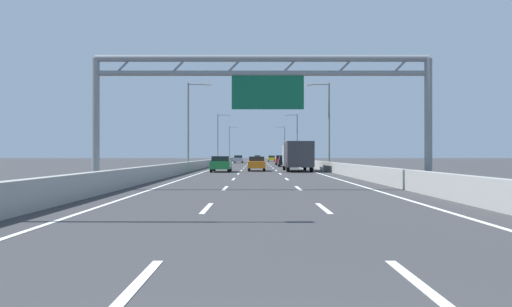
# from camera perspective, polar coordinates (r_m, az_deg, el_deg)

# --- Properties ---
(ground_plane) EXTENTS (260.00, 260.00, 0.00)m
(ground_plane) POSITION_cam_1_polar(r_m,az_deg,el_deg) (102.63, 0.16, -1.06)
(ground_plane) COLOR #38383A
(lane_dash_left_0) EXTENTS (0.16, 3.00, 0.01)m
(lane_dash_left_0) POSITION_cam_1_polar(r_m,az_deg,el_deg) (6.51, -13.94, -14.81)
(lane_dash_left_0) COLOR white
(lane_dash_left_0) RESTS_ON ground_plane
(lane_dash_left_1) EXTENTS (0.16, 3.00, 0.01)m
(lane_dash_left_1) POSITION_cam_1_polar(r_m,az_deg,el_deg) (15.28, -5.73, -6.34)
(lane_dash_left_1) COLOR white
(lane_dash_left_1) RESTS_ON ground_plane
(lane_dash_left_2) EXTENTS (0.16, 3.00, 0.01)m
(lane_dash_left_2) POSITION_cam_1_polar(r_m,az_deg,el_deg) (24.22, -3.59, -4.04)
(lane_dash_left_2) COLOR white
(lane_dash_left_2) RESTS_ON ground_plane
(lane_dash_left_3) EXTENTS (0.16, 3.00, 0.01)m
(lane_dash_left_3) POSITION_cam_1_polar(r_m,az_deg,el_deg) (33.19, -2.62, -2.98)
(lane_dash_left_3) COLOR white
(lane_dash_left_3) RESTS_ON ground_plane
(lane_dash_left_4) EXTENTS (0.16, 3.00, 0.01)m
(lane_dash_left_4) POSITION_cam_1_polar(r_m,az_deg,el_deg) (42.17, -2.06, -2.38)
(lane_dash_left_4) COLOR white
(lane_dash_left_4) RESTS_ON ground_plane
(lane_dash_left_5) EXTENTS (0.16, 3.00, 0.01)m
(lane_dash_left_5) POSITION_cam_1_polar(r_m,az_deg,el_deg) (51.16, -1.69, -1.98)
(lane_dash_left_5) COLOR white
(lane_dash_left_5) RESTS_ON ground_plane
(lane_dash_left_6) EXTENTS (0.16, 3.00, 0.01)m
(lane_dash_left_6) POSITION_cam_1_polar(r_m,az_deg,el_deg) (60.16, -1.44, -1.71)
(lane_dash_left_6) COLOR white
(lane_dash_left_6) RESTS_ON ground_plane
(lane_dash_left_7) EXTENTS (0.16, 3.00, 0.01)m
(lane_dash_left_7) POSITION_cam_1_polar(r_m,az_deg,el_deg) (69.15, -1.25, -1.50)
(lane_dash_left_7) COLOR white
(lane_dash_left_7) RESTS_ON ground_plane
(lane_dash_left_8) EXTENTS (0.16, 3.00, 0.01)m
(lane_dash_left_8) POSITION_cam_1_polar(r_m,az_deg,el_deg) (78.15, -1.11, -1.34)
(lane_dash_left_8) COLOR white
(lane_dash_left_8) RESTS_ON ground_plane
(lane_dash_left_9) EXTENTS (0.16, 3.00, 0.01)m
(lane_dash_left_9) POSITION_cam_1_polar(r_m,az_deg,el_deg) (87.14, -0.99, -1.22)
(lane_dash_left_9) COLOR white
(lane_dash_left_9) RESTS_ON ground_plane
(lane_dash_left_10) EXTENTS (0.16, 3.00, 0.01)m
(lane_dash_left_10) POSITION_cam_1_polar(r_m,az_deg,el_deg) (96.14, -0.90, -1.12)
(lane_dash_left_10) COLOR white
(lane_dash_left_10) RESTS_ON ground_plane
(lane_dash_left_11) EXTENTS (0.16, 3.00, 0.01)m
(lane_dash_left_11) POSITION_cam_1_polar(r_m,az_deg,el_deg) (105.14, -0.82, -1.03)
(lane_dash_left_11) COLOR white
(lane_dash_left_11) RESTS_ON ground_plane
(lane_dash_left_12) EXTENTS (0.16, 3.00, 0.01)m
(lane_dash_left_12) POSITION_cam_1_polar(r_m,az_deg,el_deg) (114.14, -0.76, -0.96)
(lane_dash_left_12) COLOR white
(lane_dash_left_12) RESTS_ON ground_plane
(lane_dash_left_13) EXTENTS (0.16, 3.00, 0.01)m
(lane_dash_left_13) POSITION_cam_1_polar(r_m,az_deg,el_deg) (123.13, -0.70, -0.90)
(lane_dash_left_13) COLOR white
(lane_dash_left_13) RESTS_ON ground_plane
(lane_dash_left_14) EXTENTS (0.16, 3.00, 0.01)m
(lane_dash_left_14) POSITION_cam_1_polar(r_m,az_deg,el_deg) (132.13, -0.65, -0.85)
(lane_dash_left_14) COLOR white
(lane_dash_left_14) RESTS_ON ground_plane
(lane_dash_left_15) EXTENTS (0.16, 3.00, 0.01)m
(lane_dash_left_15) POSITION_cam_1_polar(r_m,az_deg,el_deg) (141.13, -0.61, -0.80)
(lane_dash_left_15) COLOR white
(lane_dash_left_15) RESTS_ON ground_plane
(lane_dash_left_16) EXTENTS (0.16, 3.00, 0.01)m
(lane_dash_left_16) POSITION_cam_1_polar(r_m,az_deg,el_deg) (150.13, -0.57, -0.76)
(lane_dash_left_16) COLOR white
(lane_dash_left_16) RESTS_ON ground_plane
(lane_dash_left_17) EXTENTS (0.16, 3.00, 0.01)m
(lane_dash_left_17) POSITION_cam_1_polar(r_m,az_deg,el_deg) (159.13, -0.54, -0.73)
(lane_dash_left_17) COLOR white
(lane_dash_left_17) RESTS_ON ground_plane
(lane_dash_right_0) EXTENTS (0.16, 3.00, 0.01)m
(lane_dash_right_0) POSITION_cam_1_polar(r_m,az_deg,el_deg) (6.67, 18.83, -14.46)
(lane_dash_right_0) COLOR white
(lane_dash_right_0) RESTS_ON ground_plane
(lane_dash_right_1) EXTENTS (0.16, 3.00, 0.01)m
(lane_dash_right_1) POSITION_cam_1_polar(r_m,az_deg,el_deg) (15.35, 7.86, -6.31)
(lane_dash_right_1) COLOR white
(lane_dash_right_1) RESTS_ON ground_plane
(lane_dash_right_2) EXTENTS (0.16, 3.00, 0.01)m
(lane_dash_right_2) POSITION_cam_1_polar(r_m,az_deg,el_deg) (24.26, 4.94, -4.04)
(lane_dash_right_2) COLOR white
(lane_dash_right_2) RESTS_ON ground_plane
(lane_dash_right_3) EXTENTS (0.16, 3.00, 0.01)m
(lane_dash_right_3) POSITION_cam_1_polar(r_m,az_deg,el_deg) (33.22, 3.61, -2.98)
(lane_dash_right_3) COLOR white
(lane_dash_right_3) RESTS_ON ground_plane
(lane_dash_right_4) EXTENTS (0.16, 3.00, 0.01)m
(lane_dash_right_4) POSITION_cam_1_polar(r_m,az_deg,el_deg) (42.20, 2.84, -2.38)
(lane_dash_right_4) COLOR white
(lane_dash_right_4) RESTS_ON ground_plane
(lane_dash_right_5) EXTENTS (0.16, 3.00, 0.01)m
(lane_dash_right_5) POSITION_cam_1_polar(r_m,az_deg,el_deg) (51.18, 2.34, -1.98)
(lane_dash_right_5) COLOR white
(lane_dash_right_5) RESTS_ON ground_plane
(lane_dash_right_6) EXTENTS (0.16, 3.00, 0.01)m
(lane_dash_right_6) POSITION_cam_1_polar(r_m,az_deg,el_deg) (60.17, 1.99, -1.71)
(lane_dash_right_6) COLOR white
(lane_dash_right_6) RESTS_ON ground_plane
(lane_dash_right_7) EXTENTS (0.16, 3.00, 0.01)m
(lane_dash_right_7) POSITION_cam_1_polar(r_m,az_deg,el_deg) (69.17, 1.73, -1.50)
(lane_dash_right_7) COLOR white
(lane_dash_right_7) RESTS_ON ground_plane
(lane_dash_right_8) EXTENTS (0.16, 3.00, 0.01)m
(lane_dash_right_8) POSITION_cam_1_polar(r_m,az_deg,el_deg) (78.16, 1.53, -1.34)
(lane_dash_right_8) COLOR white
(lane_dash_right_8) RESTS_ON ground_plane
(lane_dash_right_9) EXTENTS (0.16, 3.00, 0.01)m
(lane_dash_right_9) POSITION_cam_1_polar(r_m,az_deg,el_deg) (87.15, 1.38, -1.22)
(lane_dash_right_9) COLOR white
(lane_dash_right_9) RESTS_ON ground_plane
(lane_dash_right_10) EXTENTS (0.16, 3.00, 0.01)m
(lane_dash_right_10) POSITION_cam_1_polar(r_m,az_deg,el_deg) (96.15, 1.25, -1.12)
(lane_dash_right_10) COLOR white
(lane_dash_right_10) RESTS_ON ground_plane
(lane_dash_right_11) EXTENTS (0.16, 3.00, 0.01)m
(lane_dash_right_11) POSITION_cam_1_polar(r_m,az_deg,el_deg) (105.15, 1.14, -1.03)
(lane_dash_right_11) COLOR white
(lane_dash_right_11) RESTS_ON ground_plane
(lane_dash_right_12) EXTENTS (0.16, 3.00, 0.01)m
(lane_dash_right_12) POSITION_cam_1_polar(r_m,az_deg,el_deg) (114.15, 1.05, -0.96)
(lane_dash_right_12) COLOR white
(lane_dash_right_12) RESTS_ON ground_plane
(lane_dash_right_13) EXTENTS (0.16, 3.00, 0.01)m
(lane_dash_right_13) POSITION_cam_1_polar(r_m,az_deg,el_deg) (123.14, 0.98, -0.90)
(lane_dash_right_13) COLOR white
(lane_dash_right_13) RESTS_ON ground_plane
(lane_dash_right_14) EXTENTS (0.16, 3.00, 0.01)m
(lane_dash_right_14) POSITION_cam_1_polar(r_m,az_deg,el_deg) (132.14, 0.91, -0.85)
(lane_dash_right_14) COLOR white
(lane_dash_right_14) RESTS_ON ground_plane
(lane_dash_right_15) EXTENTS (0.16, 3.00, 0.01)m
(lane_dash_right_15) POSITION_cam_1_polar(r_m,az_deg,el_deg) (141.14, 0.85, -0.80)
(lane_dash_right_15) COLOR white
(lane_dash_right_15) RESTS_ON ground_plane
(lane_dash_right_16) EXTENTS (0.16, 3.00, 0.01)m
(lane_dash_right_16) POSITION_cam_1_polar(r_m,az_deg,el_deg) (150.14, 0.80, -0.76)
(lane_dash_right_16) COLOR white
(lane_dash_right_16) RESTS_ON ground_plane
(lane_dash_right_17) EXTENTS (0.16, 3.00, 0.01)m
(lane_dash_right_17) POSITION_cam_1_polar(r_m,az_deg,el_deg) (159.14, 0.76, -0.73)
(lane_dash_right_17) COLOR white
(lane_dash_right_17) RESTS_ON ground_plane
(edge_line_left) EXTENTS (0.16, 176.00, 0.01)m
(edge_line_left) POSITION_cam_1_polar(r_m,az_deg,el_deg) (90.77, -3.13, -1.18)
(edge_line_left) COLOR white
(edge_line_left) RESTS_ON ground_plane
(edge_line_right) EXTENTS (0.16, 176.00, 0.01)m
(edge_line_right) POSITION_cam_1_polar(r_m,az_deg,el_deg) (90.80, 3.50, -1.18)
(edge_line_right) COLOR white
(edge_line_right) RESTS_ON ground_plane
(barrier_left) EXTENTS (0.45, 220.00, 0.95)m
(barrier_left) POSITION_cam_1_polar(r_m,az_deg,el_deg) (112.81, -3.36, -0.73)
(barrier_left) COLOR #9E9E99
(barrier_left) RESTS_ON ground_plane
(barrier_right) EXTENTS (0.45, 220.00, 0.95)m
(barrier_right) POSITION_cam_1_polar(r_m,az_deg,el_deg) (112.85, 3.66, -0.73)
(barrier_right) COLOR #9E9E99
(barrier_right) RESTS_ON ground_plane
(sign_gantry) EXTENTS (16.06, 0.36, 6.36)m
(sign_gantry) POSITION_cam_1_polar(r_m,az_deg,el_deg) (23.36, 0.80, 7.68)
(sign_gantry) COLOR gray
(sign_gantry) RESTS_ON ground_plane
(streetlamp_left_mid) EXTENTS (2.58, 0.28, 9.50)m
(streetlamp_left_mid) POSITION_cam_1_polar(r_m,az_deg,el_deg) (54.19, -7.63, 3.83)
(streetlamp_left_mid) COLOR slate
(streetlamp_left_mid) RESTS_ON ground_plane
(streetlamp_right_mid) EXTENTS (2.58, 0.28, 9.50)m
(streetlamp_right_mid) POSITION_cam_1_polar(r_m,az_deg,el_deg) (54.27, 8.23, 3.82)
(streetlamp_right_mid) COLOR slate
(streetlamp_right_mid) RESTS_ON ground_plane
(streetlamp_left_far) EXTENTS (2.58, 0.28, 9.50)m
(streetlamp_left_far) POSITION_cam_1_polar(r_m,az_deg,el_deg) (95.37, -4.32, 2.11)
(streetlamp_left_far) COLOR slate
(streetlamp_left_far) RESTS_ON ground_plane
(streetlamp_right_far) EXTENTS (2.58, 0.28, 9.50)m
(streetlamp_right_far) POSITION_cam_1_polar(r_m,az_deg,el_deg) (95.41, 4.67, 2.11)
(streetlamp_right_far) COLOR slate
(streetlamp_right_far) RESTS_ON ground_plane
(streetlamp_left_distant) EXTENTS (2.58, 0.28, 9.50)m
(streetlamp_left_distant) POSITION_cam_1_polar(r_m,az_deg,el_deg) (136.71, -3.01, 1.43)
(streetlamp_left_distant) COLOR slate
(streetlamp_left_distant) RESTS_ON ground_plane
(streetlamp_right_distant) EXTENTS (2.58, 0.28, 9.50)m
(streetlamp_right_distant) POSITION_cam_1_polar(r_m,az_deg,el_deg) (136.74, 3.26, 1.43)
(streetlamp_right_distant) COLOR slate
(streetlamp_right_distant) RESTS_ON ground_plane
(yellow_car) EXTENTS (1.75, 4.45, 1.44)m
(yellow_car) POSITION_cam_1_polar(r_m,az_deg,el_deg) (119.78, 1.83, -0.57)
(yellow_car) COLOR yellow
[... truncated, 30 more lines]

